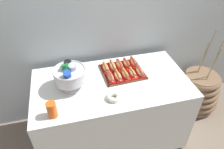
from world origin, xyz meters
The scene contains 18 objects.
ground_plane centered at (0.00, 0.00, 0.00)m, with size 10.00×10.00×0.00m, color #7A6B5B.
back_wall centered at (0.00, 0.52, 1.30)m, with size 6.00×0.10×2.60m, color #B2BCC1.
buffet_table centered at (0.00, 0.00, 0.42)m, with size 1.48×0.78×0.80m.
floor_vase centered at (1.18, 0.18, 0.25)m, with size 0.54×0.54×1.08m.
serving_tray centered at (0.14, 0.12, 0.80)m, with size 0.42×0.38×0.01m.
hot_dog_0 centered at (0.00, 0.03, 0.83)m, with size 0.06×0.16×0.06m.
hot_dog_1 centered at (0.07, 0.03, 0.83)m, with size 0.07×0.18×0.06m.
hot_dog_2 centered at (0.15, 0.04, 0.83)m, with size 0.07×0.17×0.06m.
hot_dog_3 centered at (0.22, 0.04, 0.83)m, with size 0.07×0.16×0.06m.
hot_dog_4 centered at (0.30, 0.05, 0.83)m, with size 0.07×0.17×0.06m.
hot_dog_5 centered at (-0.01, 0.20, 0.83)m, with size 0.07×0.17×0.06m.
hot_dog_6 centered at (0.06, 0.20, 0.83)m, with size 0.07×0.18×0.06m.
hot_dog_7 centered at (0.14, 0.20, 0.83)m, with size 0.08×0.17×0.06m.
hot_dog_8 centered at (0.21, 0.21, 0.83)m, with size 0.08×0.16×0.06m.
hot_dog_9 centered at (0.29, 0.21, 0.83)m, with size 0.06×0.16×0.06m.
punch_bowl centered at (-0.37, 0.02, 0.95)m, with size 0.29×0.29×0.26m.
cup_stack centered at (-0.54, -0.29, 0.86)m, with size 0.08×0.08×0.14m.
donut centered at (-0.04, -0.22, 0.82)m, with size 0.13×0.13×0.04m.
Camera 1 is at (-0.37, -1.46, 2.07)m, focal length 33.41 mm.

